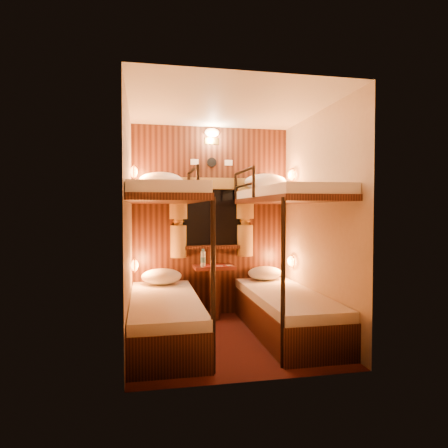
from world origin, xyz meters
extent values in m
plane|color=#39190F|center=(0.00, 0.00, 0.00)|extent=(2.10, 2.10, 0.00)
plane|color=silver|center=(0.00, 0.00, 2.40)|extent=(2.10, 2.10, 0.00)
plane|color=#C6B293|center=(0.00, 1.05, 1.20)|extent=(2.40, 0.00, 2.40)
plane|color=#C6B293|center=(0.00, -1.05, 1.20)|extent=(2.40, 0.00, 2.40)
plane|color=#C6B293|center=(-1.00, 0.00, 1.20)|extent=(0.00, 2.40, 2.40)
plane|color=#C6B293|center=(1.00, 0.00, 1.20)|extent=(0.00, 2.40, 2.40)
cube|color=black|center=(0.00, 1.04, 1.20)|extent=(2.00, 0.03, 2.40)
cube|color=black|center=(-0.65, 0.07, 0.17)|extent=(0.70, 1.90, 0.35)
cube|color=silver|center=(-0.65, 0.07, 0.40)|extent=(0.68, 1.88, 0.10)
cube|color=black|center=(-0.65, 0.07, 1.45)|extent=(0.70, 1.90, 0.06)
cube|color=silver|center=(-0.65, 0.07, 1.53)|extent=(0.68, 1.88, 0.10)
cylinder|color=black|center=(-0.30, -0.83, 0.72)|extent=(0.04, 0.04, 1.45)
cylinder|color=black|center=(-0.30, 0.95, 1.64)|extent=(0.04, 0.04, 0.32)
cylinder|color=black|center=(-0.30, 0.10, 1.64)|extent=(0.04, 0.04, 0.32)
cylinder|color=black|center=(-0.30, 0.53, 1.80)|extent=(0.04, 0.85, 0.04)
cylinder|color=black|center=(-0.30, 0.53, 1.63)|extent=(0.03, 0.85, 0.03)
cube|color=black|center=(0.65, 0.07, 0.17)|extent=(0.70, 1.90, 0.35)
cube|color=silver|center=(0.65, 0.07, 0.40)|extent=(0.68, 1.88, 0.10)
cube|color=black|center=(0.65, 0.07, 1.45)|extent=(0.70, 1.90, 0.06)
cube|color=silver|center=(0.65, 0.07, 1.53)|extent=(0.68, 1.88, 0.10)
cylinder|color=black|center=(0.30, -0.83, 0.72)|extent=(0.04, 0.04, 1.45)
cylinder|color=black|center=(0.30, 0.95, 1.64)|extent=(0.04, 0.04, 0.32)
cylinder|color=black|center=(0.30, 0.10, 1.64)|extent=(0.04, 0.04, 0.32)
cylinder|color=black|center=(0.30, 0.53, 1.80)|extent=(0.04, 0.85, 0.04)
cylinder|color=black|center=(0.30, 0.53, 1.63)|extent=(0.03, 0.85, 0.03)
cube|color=black|center=(0.00, 1.02, 1.25)|extent=(0.98, 0.02, 0.78)
cube|color=black|center=(0.00, 1.01, 1.25)|extent=(0.90, 0.01, 0.70)
cube|color=black|center=(0.00, 0.97, 0.87)|extent=(1.00, 0.12, 0.04)
cube|color=brown|center=(0.00, 0.98, 1.68)|extent=(1.10, 0.06, 0.14)
cylinder|color=brown|center=(-0.43, 0.97, 1.43)|extent=(0.22, 0.22, 0.40)
cylinder|color=brown|center=(-0.43, 0.97, 1.20)|extent=(0.11, 0.11, 0.12)
cylinder|color=brown|center=(-0.43, 0.97, 0.95)|extent=(0.20, 0.20, 0.40)
torus|color=gold|center=(-0.43, 0.97, 1.20)|extent=(0.14, 0.14, 0.02)
cylinder|color=brown|center=(0.43, 0.97, 1.43)|extent=(0.22, 0.22, 0.40)
cylinder|color=brown|center=(0.43, 0.97, 1.20)|extent=(0.11, 0.11, 0.12)
cylinder|color=brown|center=(0.43, 0.97, 0.95)|extent=(0.20, 0.20, 0.40)
torus|color=gold|center=(0.43, 0.97, 1.20)|extent=(0.14, 0.14, 0.02)
cylinder|color=black|center=(0.00, 1.02, 1.95)|extent=(0.12, 0.02, 0.12)
cube|color=silver|center=(-0.22, 1.02, 1.95)|extent=(0.10, 0.01, 0.07)
cube|color=silver|center=(0.22, 1.02, 1.95)|extent=(0.10, 0.01, 0.07)
cube|color=gold|center=(0.00, 1.02, 2.22)|extent=(0.18, 0.01, 0.08)
ellipsoid|color=#FFCC8C|center=(0.00, 1.00, 2.32)|extent=(0.18, 0.09, 0.11)
ellipsoid|color=orange|center=(-0.96, 0.70, 0.70)|extent=(0.08, 0.20, 0.13)
torus|color=gold|center=(-0.96, 0.70, 0.70)|extent=(0.02, 0.17, 0.17)
ellipsoid|color=orange|center=(-0.96, 0.70, 1.78)|extent=(0.08, 0.20, 0.13)
torus|color=gold|center=(-0.96, 0.70, 1.78)|extent=(0.02, 0.17, 0.17)
ellipsoid|color=orange|center=(0.96, 0.70, 0.70)|extent=(0.08, 0.20, 0.13)
torus|color=gold|center=(0.96, 0.70, 0.70)|extent=(0.02, 0.17, 0.17)
ellipsoid|color=orange|center=(0.96, 0.70, 1.78)|extent=(0.08, 0.20, 0.13)
torus|color=gold|center=(0.96, 0.70, 1.78)|extent=(0.02, 0.17, 0.17)
cube|color=#542413|center=(0.00, 0.85, 0.63)|extent=(0.50, 0.34, 0.04)
cube|color=black|center=(0.00, 0.85, 0.30)|extent=(0.08, 0.30, 0.61)
cube|color=maroon|center=(0.00, 0.85, 0.65)|extent=(0.30, 0.34, 0.01)
cylinder|color=#99BFE5|center=(-0.14, 0.80, 0.74)|extent=(0.06, 0.06, 0.19)
cylinder|color=teal|center=(-0.14, 0.80, 0.73)|extent=(0.06, 0.06, 0.06)
cylinder|color=teal|center=(-0.14, 0.80, 0.85)|extent=(0.03, 0.03, 0.03)
cylinder|color=#99BFE5|center=(-0.01, 0.88, 0.74)|extent=(0.06, 0.06, 0.19)
cylinder|color=teal|center=(-0.01, 0.88, 0.73)|extent=(0.06, 0.06, 0.07)
cylinder|color=teal|center=(-0.01, 0.88, 0.86)|extent=(0.03, 0.03, 0.03)
cube|color=silver|center=(0.06, 0.77, 0.65)|extent=(0.09, 0.08, 0.01)
cube|color=silver|center=(0.18, 0.82, 0.65)|extent=(0.08, 0.07, 0.01)
ellipsoid|color=silver|center=(-0.65, 0.76, 0.55)|extent=(0.48, 0.34, 0.19)
ellipsoid|color=silver|center=(0.65, 0.81, 0.54)|extent=(0.44, 0.31, 0.17)
ellipsoid|color=silver|center=(-0.65, 0.79, 1.69)|extent=(0.52, 0.37, 0.21)
ellipsoid|color=silver|center=(0.65, 0.81, 1.69)|extent=(0.54, 0.38, 0.21)
camera|label=1|loc=(-0.85, -4.02, 1.34)|focal=32.00mm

